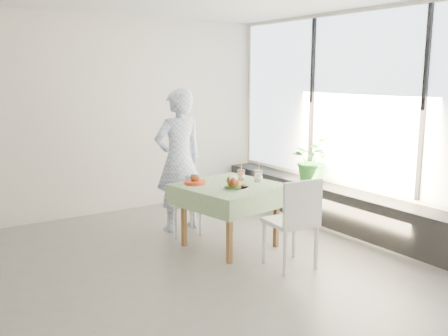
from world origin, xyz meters
TOP-DOWN VIEW (x-y plane):
  - floor at (0.00, 0.00)m, footprint 6.00×6.00m
  - wall_back at (0.00, 2.50)m, footprint 6.00×0.02m
  - wall_front at (0.00, -2.50)m, footprint 6.00×0.02m
  - wall_right at (3.00, 0.00)m, footprint 0.02×5.00m
  - window_pane at (2.97, 0.00)m, footprint 0.01×4.80m
  - window_ledge at (2.80, 0.00)m, footprint 0.40×4.80m
  - cafe_table at (1.15, 0.28)m, footprint 1.21×1.21m
  - chair_far at (0.93, 1.01)m, footprint 0.43×0.43m
  - chair_near at (1.33, -0.58)m, footprint 0.49×0.49m
  - diner at (0.97, 1.19)m, footprint 0.67×0.45m
  - main_dish at (1.07, 0.07)m, footprint 0.30×0.30m
  - juice_cup_orange at (1.38, 0.40)m, footprint 0.09×0.09m
  - juice_cup_lemonade at (1.50, 0.21)m, footprint 0.10×0.10m
  - second_dish at (0.82, 0.53)m, footprint 0.25×0.25m
  - potted_plant at (2.75, 0.69)m, footprint 0.76×0.76m

SIDE VIEW (x-z plane):
  - floor at x=0.00m, z-range 0.00..0.00m
  - chair_far at x=0.93m, z-range -0.15..0.64m
  - window_ledge at x=2.80m, z-range 0.00..0.50m
  - chair_near at x=1.33m, z-range -0.18..0.77m
  - cafe_table at x=1.15m, z-range 0.09..0.83m
  - second_dish at x=0.82m, z-range 0.72..0.83m
  - main_dish at x=1.07m, z-range 0.72..0.87m
  - juice_cup_orange at x=1.38m, z-range 0.67..0.94m
  - juice_cup_lemonade at x=1.50m, z-range 0.67..0.95m
  - potted_plant at x=2.75m, z-range 0.50..1.14m
  - diner at x=0.97m, z-range 0.00..1.82m
  - wall_back at x=0.00m, z-range 0.00..2.80m
  - wall_front at x=0.00m, z-range 0.00..2.80m
  - wall_right at x=3.00m, z-range 0.00..2.80m
  - window_pane at x=2.97m, z-range 0.56..2.74m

